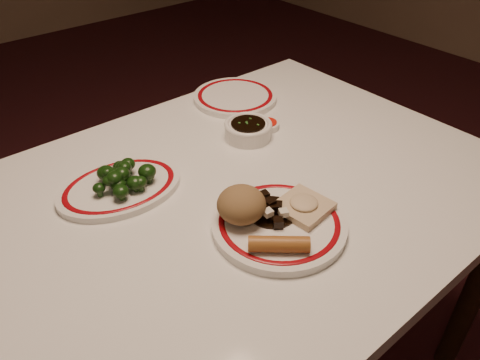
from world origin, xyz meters
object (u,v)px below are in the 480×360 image
broccoli_pile (122,176)px  main_plate (279,224)px  dining_table (240,216)px  rice_mound (241,204)px  spring_roll (279,244)px  fried_wonton (304,206)px  broccoli_plate (120,187)px  stirfry_heap (271,209)px  soy_bowl (248,130)px

broccoli_pile → main_plate: bearing=-59.8°
dining_table → broccoli_pile: bearing=144.9°
rice_mound → spring_roll: rice_mound is taller
main_plate → fried_wonton: size_ratio=3.11×
fried_wonton → broccoli_plate: size_ratio=0.36×
fried_wonton → broccoli_pile: (-0.24, 0.31, 0.01)m
broccoli_plate → broccoli_pile: size_ratio=2.19×
broccoli_plate → broccoli_pile: broccoli_pile is taller
spring_roll → stirfry_heap: size_ratio=1.11×
broccoli_plate → rice_mound: bearing=-62.9°
rice_mound → broccoli_pile: 0.28m
spring_roll → stirfry_heap: (0.06, 0.08, -0.00)m
stirfry_heap → soy_bowl: (0.18, 0.27, -0.01)m
dining_table → broccoli_plate: 0.28m
stirfry_heap → soy_bowl: 0.33m
stirfry_heap → broccoli_pile: size_ratio=0.73×
broccoli_pile → soy_bowl: size_ratio=1.14×
dining_table → spring_roll: 0.26m
main_plate → stirfry_heap: stirfry_heap is taller
spring_roll → broccoli_pile: bearing=59.4°
dining_table → rice_mound: (-0.08, -0.10, 0.14)m
main_plate → broccoli_plate: main_plate is taller
fried_wonton → stirfry_heap: bearing=150.8°
dining_table → soy_bowl: 0.23m
broccoli_plate → spring_roll: bearing=-71.1°
fried_wonton → broccoli_pile: 0.39m
rice_mound → broccoli_plate: rice_mound is taller
fried_wonton → stirfry_heap: (-0.06, 0.03, 0.00)m
rice_mound → broccoli_plate: 0.29m
rice_mound → fried_wonton: 0.13m
broccoli_plate → main_plate: bearing=-59.5°
broccoli_plate → dining_table: bearing=-35.7°
dining_table → stirfry_heap: (-0.03, -0.13, 0.12)m
rice_mound → soy_bowl: size_ratio=0.80×
dining_table → soy_bowl: size_ratio=10.00×
main_plate → rice_mound: (-0.05, 0.05, 0.04)m
rice_mound → stirfry_heap: 0.06m
fried_wonton → broccoli_pile: bearing=127.5°
spring_roll → broccoli_pile: size_ratio=0.81×
dining_table → fried_wonton: 0.20m
stirfry_heap → broccoli_plate: (-0.18, 0.28, -0.02)m
dining_table → stirfry_heap: stirfry_heap is taller
spring_roll → stirfry_heap: bearing=6.2°
fried_wonton → soy_bowl: (0.12, 0.31, -0.01)m
main_plate → rice_mound: rice_mound is taller
broccoli_pile → soy_bowl: 0.36m
soy_bowl → rice_mound: bearing=-133.0°
dining_table → fried_wonton: fried_wonton is taller
broccoli_pile → stirfry_heap: bearing=-57.2°
spring_roll → fried_wonton: bearing=-25.7°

